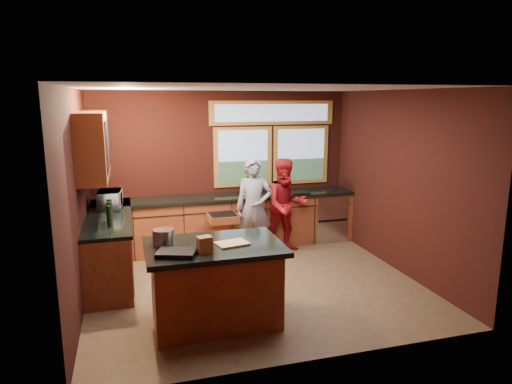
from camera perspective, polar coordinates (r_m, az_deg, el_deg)
name	(u,v)px	position (r m, az deg, el deg)	size (l,w,h in m)	color
floor	(255,284)	(6.57, -0.18, -11.42)	(4.50, 4.50, 0.00)	brown
room_shell	(206,156)	(6.28, -6.26, 4.48)	(4.52, 4.02, 2.71)	black
back_counter	(239,221)	(8.02, -2.12, -3.61)	(4.50, 0.64, 0.93)	#5C2715
left_counter	(110,246)	(7.00, -17.81, -6.46)	(0.64, 2.30, 0.93)	#5C2715
island	(215,283)	(5.40, -5.17, -11.24)	(1.55, 1.05, 0.95)	#5C2715
person_grey	(254,208)	(7.43, -0.27, -2.03)	(0.60, 0.39, 1.64)	slate
person_red	(286,205)	(7.72, 3.76, -1.68)	(0.77, 0.60, 1.59)	maroon
microwave	(110,200)	(7.25, -17.79, -0.92)	(0.49, 0.33, 0.27)	#999999
potted_plant	(250,183)	(7.98, -0.78, 1.18)	(0.35, 0.30, 0.39)	#999999
paper_towel	(246,186)	(7.92, -1.26, 0.69)	(0.12, 0.12, 0.28)	silver
cutting_board	(232,243)	(5.23, -3.00, -6.43)	(0.35, 0.25, 0.02)	tan
stock_pot	(164,237)	(5.29, -11.48, -5.53)	(0.24, 0.24, 0.18)	#ABAAAF
paper_bag	(205,245)	(4.95, -6.46, -6.55)	(0.15, 0.12, 0.18)	brown
black_tray	(177,253)	(4.94, -9.90, -7.52)	(0.40, 0.28, 0.05)	black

